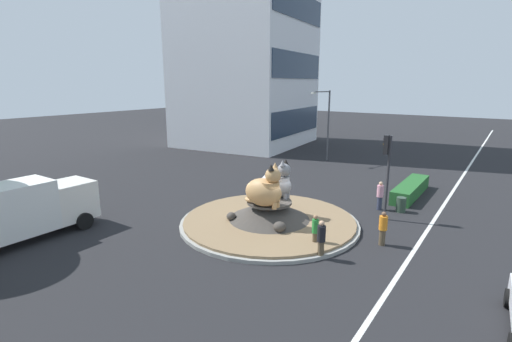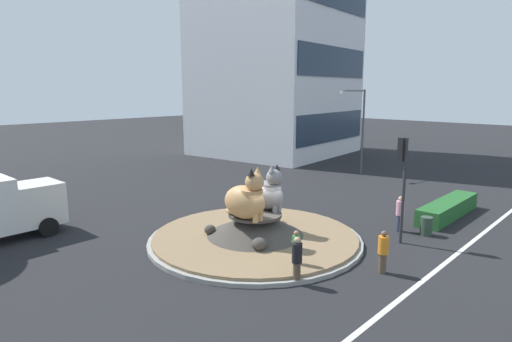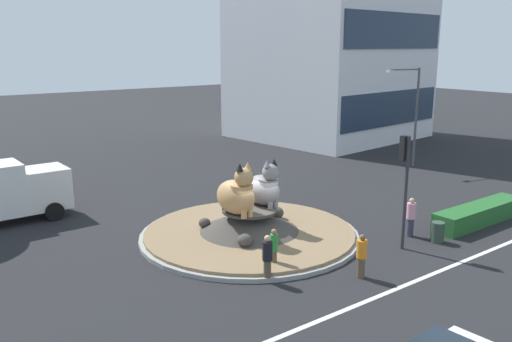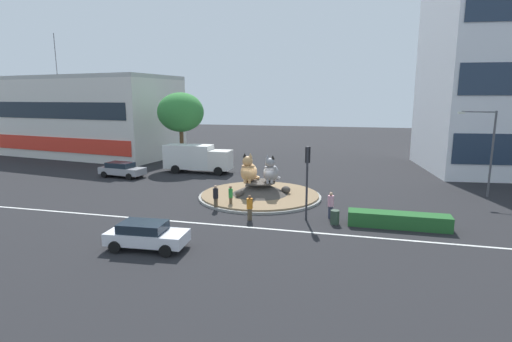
% 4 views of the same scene
% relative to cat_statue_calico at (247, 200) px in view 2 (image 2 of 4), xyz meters
% --- Properties ---
extents(ground_plane, '(160.00, 160.00, 0.00)m').
position_rel_cat_statue_calico_xyz_m(ground_plane, '(0.84, 0.29, -2.17)').
color(ground_plane, black).
extents(lane_centreline, '(112.00, 0.20, 0.01)m').
position_rel_cat_statue_calico_xyz_m(lane_centreline, '(0.84, -7.08, -2.17)').
color(lane_centreline, silver).
rests_on(lane_centreline, ground).
extents(roundabout_island, '(9.75, 9.75, 1.32)m').
position_rel_cat_statue_calico_xyz_m(roundabout_island, '(0.85, 0.29, -1.73)').
color(roundabout_island, gray).
rests_on(roundabout_island, ground).
extents(cat_statue_calico, '(1.47, 2.37, 2.33)m').
position_rel_cat_statue_calico_xyz_m(cat_statue_calico, '(0.00, 0.00, 0.00)').
color(cat_statue_calico, tan).
rests_on(cat_statue_calico, roundabout_island).
extents(cat_statue_grey, '(1.42, 2.28, 2.18)m').
position_rel_cat_statue_calico_xyz_m(cat_statue_grey, '(1.72, 0.34, -0.05)').
color(cat_statue_grey, gray).
rests_on(cat_statue_grey, roundabout_island).
extents(traffic_light_mast, '(0.33, 0.46, 4.80)m').
position_rel_cat_statue_calico_xyz_m(traffic_light_mast, '(5.16, -4.60, 1.19)').
color(traffic_light_mast, '#2D2D33').
rests_on(traffic_light_mast, ground).
extents(office_tower, '(15.93, 15.21, 31.66)m').
position_rel_cat_statue_calico_xyz_m(office_tower, '(22.89, 17.98, 13.66)').
color(office_tower, silver).
rests_on(office_tower, ground).
extents(clipped_hedge_strip, '(6.04, 1.20, 0.90)m').
position_rel_cat_statue_calico_xyz_m(clipped_hedge_strip, '(10.85, -4.80, -1.72)').
color(clipped_hedge_strip, '#235B28').
rests_on(clipped_hedge_strip, ground).
extents(streetlight_arm, '(2.67, 0.76, 6.86)m').
position_rel_cat_statue_calico_xyz_m(streetlight_arm, '(18.21, 4.98, 1.91)').
color(streetlight_arm, '#4C4C51').
rests_on(streetlight_arm, ground).
extents(pedestrian_pink_shirt, '(0.40, 0.40, 1.78)m').
position_rel_cat_statue_calico_xyz_m(pedestrian_pink_shirt, '(6.68, -3.95, -1.24)').
color(pedestrian_pink_shirt, '#33384C').
rests_on(pedestrian_pink_shirt, ground).
extents(pedestrian_black_shirt, '(0.37, 0.37, 1.78)m').
position_rel_cat_statue_calico_xyz_m(pedestrian_black_shirt, '(-1.38, -3.85, -1.23)').
color(pedestrian_black_shirt, brown).
rests_on(pedestrian_black_shirt, ground).
extents(pedestrian_green_shirt, '(0.31, 0.31, 1.62)m').
position_rel_cat_statue_calico_xyz_m(pedestrian_green_shirt, '(-0.50, -3.13, -1.30)').
color(pedestrian_green_shirt, brown).
rests_on(pedestrian_green_shirt, ground).
extents(pedestrian_orange_shirt, '(0.39, 0.39, 1.67)m').
position_rel_cat_statue_calico_xyz_m(pedestrian_orange_shirt, '(1.60, -5.64, -1.29)').
color(pedestrian_orange_shirt, brown).
rests_on(pedestrian_orange_shirt, ground).
extents(litter_bin, '(0.56, 0.56, 0.90)m').
position_rel_cat_statue_calico_xyz_m(litter_bin, '(7.02, -5.14, -1.72)').
color(litter_bin, '#2D4233').
rests_on(litter_bin, ground).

